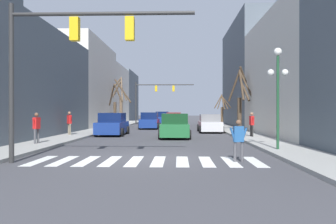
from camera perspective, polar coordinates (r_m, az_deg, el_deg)
ground_plane at (r=13.26m, az=-3.43°, el=-8.01°), size 240.00×240.00×0.00m
sidewalk_right at (r=14.15m, az=23.12°, el=-7.20°), size 2.35×90.00×0.15m
building_row_left at (r=41.57m, az=-14.50°, el=3.72°), size 6.00×63.50×9.87m
building_row_right at (r=29.25m, az=20.48°, el=7.27°), size 6.00×39.75×12.15m
crosswalk_stripes at (r=12.44m, az=-3.79°, el=-8.54°), size 8.55×2.60×0.01m
traffic_signal_near at (r=12.62m, az=-17.39°, el=10.82°), size 6.75×0.28×5.80m
traffic_signal_far at (r=46.69m, az=-2.51°, el=3.34°), size 8.34×0.28×6.02m
street_lamp_right_corner at (r=15.76m, az=18.58°, el=5.67°), size 0.95×0.36×4.61m
car_at_intersection at (r=47.07m, az=-1.01°, el=-1.10°), size 2.15×4.37×1.80m
car_parked_right_mid at (r=34.72m, az=-3.20°, el=-1.60°), size 2.08×4.47×1.73m
car_parked_right_far at (r=25.78m, az=-9.65°, el=-2.22°), size 2.16×4.39×1.74m
car_driving_away_lane at (r=41.36m, az=1.01°, el=-1.34°), size 2.17×4.78×1.69m
car_parked_left_far at (r=22.95m, az=1.21°, el=-2.55°), size 2.18×4.27×1.71m
car_driving_toward_lane at (r=29.14m, az=7.29°, el=-2.05°), size 2.07×4.38×1.60m
pedestrian_near_right_corner at (r=18.92m, az=-21.92°, el=-2.15°), size 0.29×0.71×1.65m
pedestrian_on_left_sidewalk at (r=12.46m, az=12.19°, el=-4.26°), size 0.67×0.24×1.56m
pedestrian_on_right_sidewalk at (r=22.95m, az=14.37°, el=-1.73°), size 0.27×0.71×1.65m
pedestrian_crossing_street at (r=25.07m, az=-16.80°, el=-1.50°), size 0.54×0.61×1.70m
street_tree_left_mid at (r=30.22m, az=12.66°, el=2.33°), size 2.59×3.36×5.80m
street_tree_right_far at (r=38.02m, az=9.47°, el=0.34°), size 2.07×1.30×3.67m
street_tree_left_near at (r=36.92m, az=-9.02°, el=1.19°), size 2.97×2.17×5.31m
street_tree_right_near at (r=42.68m, az=-8.43°, el=1.79°), size 2.98×3.27×6.14m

